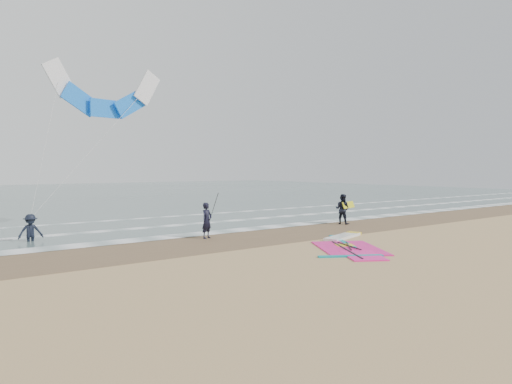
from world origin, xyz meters
TOP-DOWN VIEW (x-y plane):
  - ground at (0.00, 0.00)m, footprint 120.00×120.00m
  - sea_water at (0.00, 48.00)m, footprint 120.00×80.00m
  - wet_sand_band at (0.00, 6.00)m, footprint 120.00×5.00m
  - foam_waterline at (0.00, 10.44)m, footprint 120.00×9.15m
  - windsurf_rig at (0.95, 1.59)m, footprint 5.76×5.46m
  - person_standing at (-2.87, 6.86)m, footprint 0.72×0.60m
  - person_walking at (6.27, 6.87)m, footprint 0.94×1.04m
  - person_wading at (-9.67, 10.63)m, footprint 1.04×0.62m
  - held_pole at (-2.57, 6.86)m, footprint 0.17×0.86m
  - carried_kiteboard at (6.67, 6.77)m, footprint 1.30×0.51m
  - surf_kite at (-5.47, 12.91)m, footprint 7.39×2.56m

SIDE VIEW (x-z plane):
  - ground at x=0.00m, z-range 0.00..0.00m
  - wet_sand_band at x=0.00m, z-range 0.00..0.01m
  - sea_water at x=0.00m, z-range 0.00..0.02m
  - foam_waterline at x=0.00m, z-range 0.02..0.04m
  - windsurf_rig at x=0.95m, z-range -0.03..0.11m
  - person_wading at x=-9.67m, z-range 0.00..1.59m
  - person_standing at x=-2.87m, z-range 0.00..1.67m
  - person_walking at x=6.27m, z-range 0.00..1.76m
  - carried_kiteboard at x=6.67m, z-range 0.92..1.31m
  - held_pole at x=-2.57m, z-range 0.32..2.14m
  - surf_kite at x=-5.47m, z-range 3.22..10.98m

